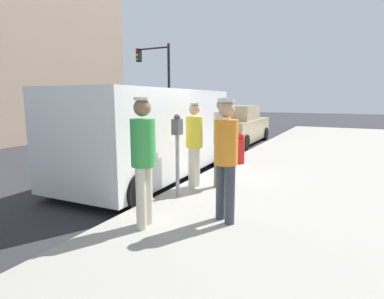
% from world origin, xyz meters
% --- Properties ---
extents(ground_plane, '(80.00, 80.00, 0.00)m').
position_xyz_m(ground_plane, '(0.00, 0.00, 0.00)').
color(ground_plane, '#2D2D33').
extents(sidewalk_slab, '(5.00, 32.00, 0.15)m').
position_xyz_m(sidewalk_slab, '(3.50, 0.00, 0.07)').
color(sidewalk_slab, '#9E998E').
rests_on(sidewalk_slab, ground).
extents(parking_meter_near, '(0.14, 0.18, 1.52)m').
position_xyz_m(parking_meter_near, '(1.35, -0.47, 1.18)').
color(parking_meter_near, gray).
rests_on(parking_meter_near, sidewalk_slab).
extents(pedestrian_in_gray, '(0.34, 0.34, 1.81)m').
position_xyz_m(pedestrian_in_gray, '(1.82, 0.54, 1.20)').
color(pedestrian_in_gray, '#726656').
rests_on(pedestrian_in_gray, sidewalk_slab).
extents(pedestrian_in_orange, '(0.34, 0.34, 1.78)m').
position_xyz_m(pedestrian_in_orange, '(2.56, -1.18, 1.18)').
color(pedestrian_in_orange, '#383D47').
rests_on(pedestrian_in_orange, sidewalk_slab).
extents(pedestrian_in_yellow, '(0.34, 0.36, 1.71)m').
position_xyz_m(pedestrian_in_yellow, '(1.35, 0.21, 1.13)').
color(pedestrian_in_yellow, beige).
rests_on(pedestrian_in_yellow, sidewalk_slab).
extents(pedestrian_in_green, '(0.34, 0.36, 1.81)m').
position_xyz_m(pedestrian_in_green, '(1.61, -1.86, 1.20)').
color(pedestrian_in_green, beige).
rests_on(pedestrian_in_green, sidewalk_slab).
extents(parked_van, '(2.30, 5.27, 2.15)m').
position_xyz_m(parked_van, '(-0.15, 0.94, 1.15)').
color(parked_van, white).
rests_on(parked_van, ground).
extents(parked_sedan_ahead, '(2.02, 4.43, 1.65)m').
position_xyz_m(parked_sedan_ahead, '(-0.27, 7.55, 0.75)').
color(parked_sedan_ahead, tan).
rests_on(parked_sedan_ahead, ground).
extents(traffic_light_corner, '(2.48, 0.42, 5.20)m').
position_xyz_m(traffic_light_corner, '(-6.73, 11.17, 3.52)').
color(traffic_light_corner, black).
rests_on(traffic_light_corner, ground).
extents(fire_hydrant, '(0.24, 0.24, 0.86)m').
position_xyz_m(fire_hydrant, '(1.45, 2.88, 0.57)').
color(fire_hydrant, red).
rests_on(fire_hydrant, sidewalk_slab).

